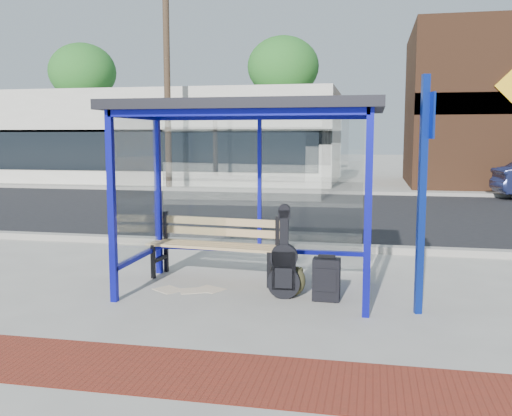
% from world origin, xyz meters
% --- Properties ---
extents(ground, '(120.00, 120.00, 0.00)m').
position_xyz_m(ground, '(0.00, 0.00, 0.00)').
color(ground, '#B2ADA0').
rests_on(ground, ground).
extents(brick_paver_strip, '(60.00, 1.00, 0.01)m').
position_xyz_m(brick_paver_strip, '(0.00, -2.60, 0.01)').
color(brick_paver_strip, maroon).
rests_on(brick_paver_strip, ground).
extents(curb_near, '(60.00, 0.25, 0.12)m').
position_xyz_m(curb_near, '(0.00, 2.90, 0.06)').
color(curb_near, gray).
rests_on(curb_near, ground).
extents(street_asphalt, '(60.00, 10.00, 0.00)m').
position_xyz_m(street_asphalt, '(0.00, 8.00, 0.00)').
color(street_asphalt, black).
rests_on(street_asphalt, ground).
extents(curb_far, '(60.00, 0.25, 0.12)m').
position_xyz_m(curb_far, '(0.00, 13.10, 0.06)').
color(curb_far, gray).
rests_on(curb_far, ground).
extents(far_sidewalk, '(60.00, 4.00, 0.01)m').
position_xyz_m(far_sidewalk, '(0.00, 15.00, 0.00)').
color(far_sidewalk, '#B2ADA0').
rests_on(far_sidewalk, ground).
extents(bus_shelter, '(3.30, 1.80, 2.42)m').
position_xyz_m(bus_shelter, '(0.00, 0.07, 2.07)').
color(bus_shelter, '#0E11A0').
rests_on(bus_shelter, ground).
extents(storefront_white, '(18.00, 6.04, 4.00)m').
position_xyz_m(storefront_white, '(-9.00, 17.99, 2.00)').
color(storefront_white, silver).
rests_on(storefront_white, ground).
extents(tree_left, '(3.60, 3.60, 7.03)m').
position_xyz_m(tree_left, '(-14.00, 22.00, 5.45)').
color(tree_left, '#4C3826').
rests_on(tree_left, ground).
extents(tree_mid, '(3.60, 3.60, 7.03)m').
position_xyz_m(tree_mid, '(-3.00, 22.00, 5.45)').
color(tree_mid, '#4C3826').
rests_on(tree_mid, ground).
extents(utility_pole_west, '(1.60, 0.24, 8.00)m').
position_xyz_m(utility_pole_west, '(-6.00, 13.40, 4.11)').
color(utility_pole_west, '#4C3826').
rests_on(utility_pole_west, ground).
extents(bench, '(1.96, 0.65, 0.91)m').
position_xyz_m(bench, '(-0.59, 0.62, 0.51)').
color(bench, black).
rests_on(bench, ground).
extents(guitar_bag, '(0.41, 0.15, 1.10)m').
position_xyz_m(guitar_bag, '(0.49, -0.19, 0.40)').
color(guitar_bag, black).
rests_on(guitar_bag, ground).
extents(suitcase, '(0.33, 0.22, 0.57)m').
position_xyz_m(suitcase, '(1.02, -0.20, 0.26)').
color(suitcase, black).
rests_on(suitcase, ground).
extents(backpack, '(0.36, 0.34, 0.37)m').
position_xyz_m(backpack, '(0.59, -0.06, 0.17)').
color(backpack, '#2F2E1A').
rests_on(backpack, ground).
extents(sign_post, '(0.14, 0.33, 2.66)m').
position_xyz_m(sign_post, '(2.09, -0.49, 1.50)').
color(sign_post, navy).
rests_on(sign_post, ground).
extents(newspaper_a, '(0.45, 0.41, 0.01)m').
position_xyz_m(newspaper_a, '(-0.52, 0.01, 0.00)').
color(newspaper_a, white).
rests_on(newspaper_a, ground).
extents(newspaper_b, '(0.46, 0.44, 0.01)m').
position_xyz_m(newspaper_b, '(-1.04, -0.12, 0.00)').
color(newspaper_b, white).
rests_on(newspaper_b, ground).
extents(newspaper_c, '(0.45, 0.42, 0.01)m').
position_xyz_m(newspaper_c, '(-0.70, -0.10, 0.00)').
color(newspaper_c, white).
rests_on(newspaper_c, ground).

